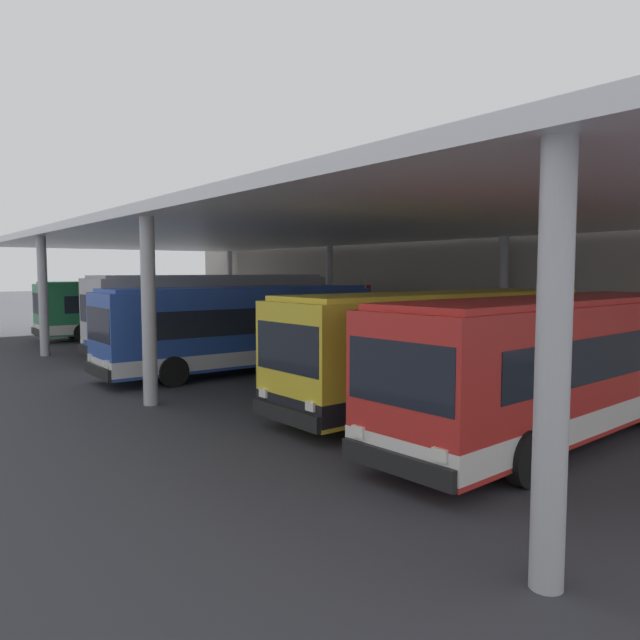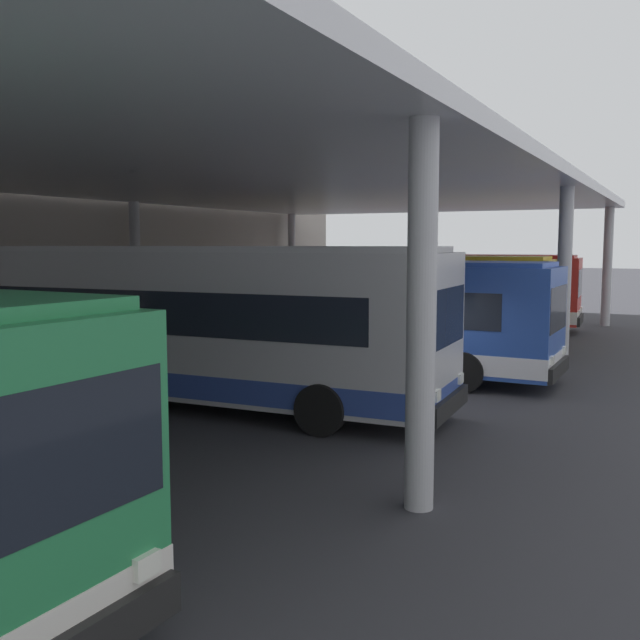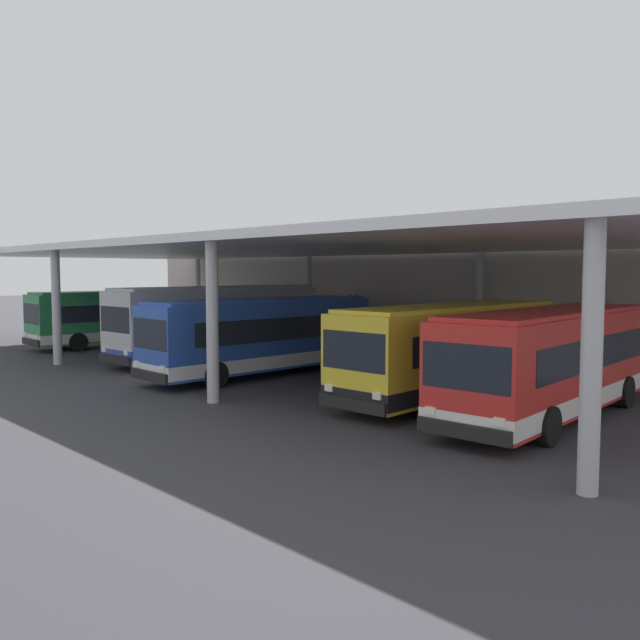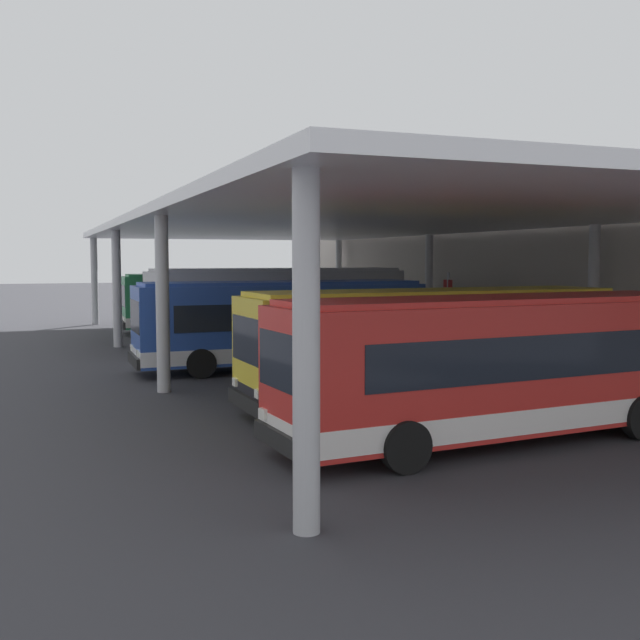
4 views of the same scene
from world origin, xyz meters
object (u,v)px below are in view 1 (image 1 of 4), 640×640
(bus_middle_bay, at_px, (242,328))
(bench_waiting, at_px, (340,328))
(banner_sign, at_px, (366,307))
(bus_second_bay, at_px, (214,313))
(trash_bin, at_px, (385,332))
(bus_nearest_bay, at_px, (136,308))
(bus_departing, at_px, (554,365))
(bus_far_bay, at_px, (440,347))

(bus_middle_bay, xyz_separation_m, bench_waiting, (-5.89, 9.50, -0.99))
(banner_sign, bearing_deg, bus_second_bay, -109.56)
(bus_second_bay, height_order, trash_bin, bus_second_bay)
(bus_nearest_bay, relative_size, bench_waiting, 5.90)
(bus_departing, bearing_deg, bus_far_bay, 173.36)
(bus_departing, distance_m, bench_waiting, 19.85)
(bus_middle_bay, bearing_deg, bus_nearest_bay, 174.92)
(bus_nearest_bay, bearing_deg, trash_bin, 36.17)
(bench_waiting, bearing_deg, bus_far_bay, -29.34)
(bus_middle_bay, distance_m, bus_departing, 12.10)
(bus_middle_bay, xyz_separation_m, trash_bin, (-2.65, 9.79, -0.98))
(bus_second_bay, bearing_deg, trash_bin, 71.87)
(bus_far_bay, bearing_deg, bus_second_bay, 179.56)
(trash_bin, bearing_deg, bus_second_bay, -108.13)
(banner_sign, bearing_deg, trash_bin, 80.91)
(bus_far_bay, relative_size, banner_sign, 3.31)
(bus_middle_bay, bearing_deg, bus_second_bay, 163.15)
(bus_second_bay, xyz_separation_m, banner_sign, (2.49, 7.01, 0.14))
(bus_nearest_bay, distance_m, bus_middle_bay, 14.37)
(banner_sign, bearing_deg, bus_nearest_bay, -147.34)
(bus_middle_bay, distance_m, bus_far_bay, 8.46)
(bus_departing, bearing_deg, bus_middle_bay, -174.90)
(bus_far_bay, bearing_deg, bench_waiting, 150.66)
(bus_nearest_bay, relative_size, banner_sign, 3.32)
(bus_far_bay, distance_m, bus_departing, 3.75)
(bus_second_bay, distance_m, bus_departing, 17.39)
(bus_nearest_bay, distance_m, bench_waiting, 11.82)
(bus_nearest_bay, xyz_separation_m, bus_far_bay, (22.64, 0.24, 0.00))
(bus_nearest_bay, distance_m, trash_bin, 14.48)
(bus_middle_bay, height_order, banner_sign, banner_sign)
(bench_waiting, xyz_separation_m, banner_sign, (3.05, -0.88, 1.32))
(bus_departing, distance_m, banner_sign, 16.70)
(bus_second_bay, bearing_deg, bench_waiting, 94.07)
(bus_middle_bay, height_order, bus_departing, same)
(bus_far_bay, xyz_separation_m, trash_bin, (-10.98, 8.29, -0.98))
(trash_bin, bearing_deg, bus_far_bay, -37.04)
(bench_waiting, bearing_deg, bus_departing, -25.16)
(bus_nearest_bay, xyz_separation_m, bus_middle_bay, (14.31, -1.27, 0.00))
(bus_nearest_bay, height_order, bus_second_bay, bus_second_bay)
(bus_far_bay, relative_size, trash_bin, 10.81)
(bus_nearest_bay, relative_size, bus_middle_bay, 1.01)
(bus_nearest_bay, height_order, bus_departing, same)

